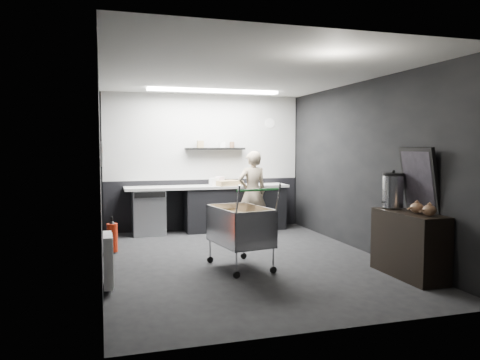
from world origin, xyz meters
name	(u,v)px	position (x,y,z in m)	size (l,w,h in m)	color
floor	(244,260)	(0.00, 0.00, 0.00)	(5.50, 5.50, 0.00)	black
ceiling	(244,75)	(0.00, 0.00, 2.70)	(5.50, 5.50, 0.00)	beige
wall_back	(204,162)	(0.00, 2.75, 1.35)	(5.50, 5.50, 0.00)	black
wall_front	(334,183)	(0.00, -2.75, 1.35)	(5.50, 5.50, 0.00)	black
wall_left	(101,171)	(-2.00, 0.00, 1.35)	(5.50, 5.50, 0.00)	black
wall_right	(365,167)	(2.00, 0.00, 1.35)	(5.50, 5.50, 0.00)	black
kitchen_wall_panel	(204,137)	(0.00, 2.73, 1.85)	(3.95, 0.02, 1.70)	#B7B7B2
dado_panel	(205,204)	(0.00, 2.73, 0.50)	(3.95, 0.02, 1.00)	black
floating_shelf	(215,149)	(0.20, 2.62, 1.62)	(1.20, 0.22, 0.04)	black
wall_clock	(270,123)	(1.40, 2.72, 2.15)	(0.20, 0.20, 0.03)	white
poster	(102,154)	(-1.98, 1.30, 1.55)	(0.02, 0.30, 0.40)	silver
poster_red_band	(102,149)	(-1.98, 1.30, 1.62)	(0.01, 0.22, 0.10)	red
radiator	(108,260)	(-1.94, -0.90, 0.35)	(0.10, 0.50, 0.60)	white
ceiling_strip	(214,91)	(0.00, 1.85, 2.67)	(2.40, 0.20, 0.04)	white
prep_counter	(215,208)	(0.14, 2.42, 0.46)	(3.20, 0.61, 0.90)	black
person	(252,192)	(0.77, 1.97, 0.79)	(0.58, 0.38, 1.58)	beige
shopping_cart	(240,229)	(-0.18, -0.42, 0.54)	(0.78, 1.12, 1.14)	silver
sideboard	(409,235)	(1.78, -1.42, 0.53)	(0.47, 1.11, 1.66)	black
fire_extinguisher	(112,237)	(-1.85, 0.98, 0.27)	(0.17, 0.17, 0.55)	red
cardboard_box	(227,183)	(0.37, 2.37, 0.95)	(0.48, 0.37, 0.10)	#9C8253
pink_tub	(220,181)	(0.25, 2.42, 0.99)	(0.18, 0.18, 0.18)	silver
white_container	(214,182)	(0.12, 2.37, 0.97)	(0.17, 0.13, 0.15)	white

